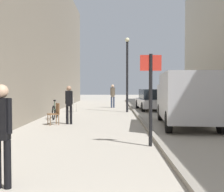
# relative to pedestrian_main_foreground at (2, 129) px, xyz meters

# --- Properties ---
(ground_plane) EXTENTS (80.00, 80.00, 0.00)m
(ground_plane) POSITION_rel_pedestrian_main_foreground_xyz_m (1.57, 8.21, -1.00)
(ground_plane) COLOR #A8A093
(kerb_strip) EXTENTS (0.16, 40.00, 0.12)m
(kerb_strip) POSITION_rel_pedestrian_main_foreground_xyz_m (3.15, 8.21, -0.94)
(kerb_strip) COLOR gray
(kerb_strip) RESTS_ON ground_plane
(pedestrian_main_foreground) EXTENTS (0.34, 0.23, 1.74)m
(pedestrian_main_foreground) POSITION_rel_pedestrian_main_foreground_xyz_m (0.00, 0.00, 0.00)
(pedestrian_main_foreground) COLOR black
(pedestrian_main_foreground) RESTS_ON ground_plane
(pedestrian_mid_block) EXTENTS (0.35, 0.23, 1.78)m
(pedestrian_mid_block) POSITION_rel_pedestrian_main_foreground_xyz_m (1.73, 17.53, 0.03)
(pedestrian_mid_block) COLOR #2D3851
(pedestrian_mid_block) RESTS_ON ground_plane
(pedestrian_far_crossing) EXTENTS (0.33, 0.22, 1.70)m
(pedestrian_far_crossing) POSITION_rel_pedestrian_main_foreground_xyz_m (-0.15, 8.05, -0.02)
(pedestrian_far_crossing) COLOR black
(pedestrian_far_crossing) RESTS_ON ground_plane
(delivery_van) EXTENTS (2.48, 5.58, 2.23)m
(delivery_van) POSITION_rel_pedestrian_main_foreground_xyz_m (4.90, 7.50, 0.21)
(delivery_van) COLOR #B7B7BC
(delivery_van) RESTS_ON ground_plane
(parked_car) EXTENTS (2.01, 4.28, 1.45)m
(parked_car) POSITION_rel_pedestrian_main_foreground_xyz_m (4.48, 15.63, -0.29)
(parked_car) COLOR #B7B7BC
(parked_car) RESTS_ON ground_plane
(street_sign_post) EXTENTS (0.60, 0.10, 2.60)m
(street_sign_post) POSITION_rel_pedestrian_main_foreground_xyz_m (2.88, 3.40, 0.54)
(street_sign_post) COLOR black
(street_sign_post) RESTS_ON ground_plane
(lamp_post) EXTENTS (0.28, 0.28, 4.76)m
(lamp_post) POSITION_rel_pedestrian_main_foreground_xyz_m (2.68, 13.90, 1.72)
(lamp_post) COLOR black
(lamp_post) RESTS_ON ground_plane
(bicycle_leaning) EXTENTS (0.13, 1.77, 0.98)m
(bicycle_leaning) POSITION_rel_pedestrian_main_foreground_xyz_m (-1.18, 10.14, -0.62)
(bicycle_leaning) COLOR black
(bicycle_leaning) RESTS_ON ground_plane
(cafe_chair_near_window) EXTENTS (0.59, 0.59, 0.94)m
(cafe_chair_near_window) POSITION_rel_pedestrian_main_foreground_xyz_m (-0.72, 7.87, -0.46)
(cafe_chair_near_window) COLOR brown
(cafe_chair_near_window) RESTS_ON ground_plane
(cafe_chair_by_doorway) EXTENTS (0.58, 0.58, 0.94)m
(cafe_chair_by_doorway) POSITION_rel_pedestrian_main_foreground_xyz_m (-0.91, 13.94, -0.46)
(cafe_chair_by_doorway) COLOR #B7B2A8
(cafe_chair_by_doorway) RESTS_ON ground_plane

